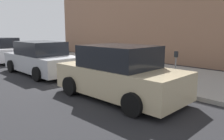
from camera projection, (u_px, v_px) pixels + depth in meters
The scene contains 15 objects.
ground_plane at pixel (87, 74), 11.04m from camera, with size 40.00×40.00×0.00m, color black.
sidewalk_curb at pixel (122, 67), 12.71m from camera, with size 18.00×5.00×0.14m, color gray.
suitcase_black_0 at pixel (146, 74), 8.98m from camera, with size 0.41×0.20×0.62m.
suitcase_teal_1 at pixel (137, 70), 9.31m from camera, with size 0.50×0.28×1.02m.
suitcase_olive_2 at pixel (127, 71), 9.73m from camera, with size 0.49×0.22×0.76m.
suitcase_red_3 at pixel (119, 70), 10.12m from camera, with size 0.50×0.27×0.81m.
suitcase_silver_4 at pixel (113, 68), 10.53m from camera, with size 0.37×0.21×0.74m.
suitcase_navy_5 at pixel (106, 66), 10.85m from camera, with size 0.50×0.20×0.92m.
suitcase_maroon_6 at pixel (100, 65), 11.22m from camera, with size 0.38×0.21×0.88m.
fire_hydrant at pixel (91, 61), 11.65m from camera, with size 0.39×0.21×0.81m.
bollard_post at pixel (84, 62), 11.92m from camera, with size 0.12×0.12×0.68m, color brown.
parking_meter at pixel (176, 63), 8.27m from camera, with size 0.12×0.09×1.27m.
parked_car_beige_0 at pixel (119, 74), 7.11m from camera, with size 4.45×2.27×1.71m.
parked_car_silver_1 at pixel (41, 59), 11.14m from camera, with size 4.84×2.20×1.63m.
parked_car_white_2 at pixel (2, 50), 15.58m from camera, with size 4.78×2.12×1.68m.
Camera 1 is at (-8.77, 6.48, 2.18)m, focal length 35.37 mm.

